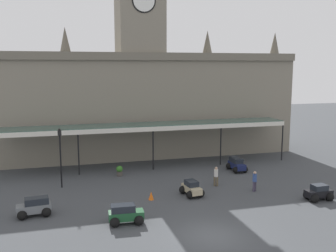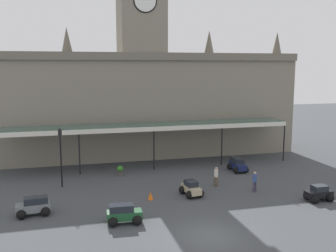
{
  "view_description": "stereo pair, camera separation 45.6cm",
  "coord_description": "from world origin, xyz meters",
  "px_view_note": "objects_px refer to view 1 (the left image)",
  "views": [
    {
      "loc": [
        -8.3,
        -20.39,
        10.08
      ],
      "look_at": [
        0.0,
        10.1,
        5.16
      ],
      "focal_mm": 41.33,
      "sensor_mm": 36.0,
      "label": 1
    },
    {
      "loc": [
        -7.85,
        -20.51,
        10.08
      ],
      "look_at": [
        0.0,
        10.1,
        5.16
      ],
      "focal_mm": 41.33,
      "sensor_mm": 36.0,
      "label": 2
    }
  ],
  "objects_px": {
    "car_black_sedan": "(319,193)",
    "traffic_cone": "(151,196)",
    "pedestrian_beside_cars": "(216,176)",
    "planter_by_canopy": "(120,171)",
    "car_grey_estate": "(34,208)",
    "car_beige_sedan": "(192,189)",
    "car_green_estate": "(125,215)",
    "pedestrian_crossing_forecourt": "(255,180)",
    "victorian_lamppost": "(60,151)",
    "car_navy_estate": "(237,165)"
  },
  "relations": [
    {
      "from": "car_black_sedan",
      "to": "traffic_cone",
      "type": "bearing_deg",
      "value": 164.68
    },
    {
      "from": "pedestrian_beside_cars",
      "to": "planter_by_canopy",
      "type": "relative_size",
      "value": 1.74
    },
    {
      "from": "car_grey_estate",
      "to": "car_black_sedan",
      "type": "height_order",
      "value": "car_grey_estate"
    },
    {
      "from": "car_black_sedan",
      "to": "car_beige_sedan",
      "type": "bearing_deg",
      "value": 158.64
    },
    {
      "from": "pedestrian_beside_cars",
      "to": "planter_by_canopy",
      "type": "bearing_deg",
      "value": 145.18
    },
    {
      "from": "car_grey_estate",
      "to": "car_black_sedan",
      "type": "distance_m",
      "value": 20.76
    },
    {
      "from": "car_black_sedan",
      "to": "planter_by_canopy",
      "type": "distance_m",
      "value": 17.22
    },
    {
      "from": "car_grey_estate",
      "to": "car_beige_sedan",
      "type": "distance_m",
      "value": 11.71
    },
    {
      "from": "car_beige_sedan",
      "to": "car_black_sedan",
      "type": "xyz_separation_m",
      "value": [
        8.98,
        -3.51,
        0.0
      ]
    },
    {
      "from": "car_green_estate",
      "to": "traffic_cone",
      "type": "xyz_separation_m",
      "value": [
        2.59,
        3.94,
        -0.24
      ]
    },
    {
      "from": "car_green_estate",
      "to": "pedestrian_crossing_forecourt",
      "type": "xyz_separation_m",
      "value": [
        11.13,
        3.7,
        0.34
      ]
    },
    {
      "from": "car_green_estate",
      "to": "car_black_sedan",
      "type": "height_order",
      "value": "car_green_estate"
    },
    {
      "from": "traffic_cone",
      "to": "planter_by_canopy",
      "type": "distance_m",
      "value": 7.22
    },
    {
      "from": "car_green_estate",
      "to": "pedestrian_beside_cars",
      "type": "height_order",
      "value": "pedestrian_beside_cars"
    },
    {
      "from": "car_grey_estate",
      "to": "car_beige_sedan",
      "type": "relative_size",
      "value": 1.09
    },
    {
      "from": "car_green_estate",
      "to": "car_black_sedan",
      "type": "xyz_separation_m",
      "value": [
        14.87,
        0.58,
        -0.06
      ]
    },
    {
      "from": "car_beige_sedan",
      "to": "pedestrian_crossing_forecourt",
      "type": "height_order",
      "value": "pedestrian_crossing_forecourt"
    },
    {
      "from": "pedestrian_crossing_forecourt",
      "to": "car_beige_sedan",
      "type": "bearing_deg",
      "value": 175.78
    },
    {
      "from": "pedestrian_beside_cars",
      "to": "traffic_cone",
      "type": "xyz_separation_m",
      "value": [
        -6.06,
        -1.89,
        -0.59
      ]
    },
    {
      "from": "victorian_lamppost",
      "to": "planter_by_canopy",
      "type": "xyz_separation_m",
      "value": [
        5.17,
        2.17,
        -2.62
      ]
    },
    {
      "from": "car_beige_sedan",
      "to": "car_black_sedan",
      "type": "bearing_deg",
      "value": -21.36
    },
    {
      "from": "car_grey_estate",
      "to": "traffic_cone",
      "type": "height_order",
      "value": "car_grey_estate"
    },
    {
      "from": "car_grey_estate",
      "to": "traffic_cone",
      "type": "xyz_separation_m",
      "value": [
        8.35,
        1.05,
        -0.24
      ]
    },
    {
      "from": "pedestrian_beside_cars",
      "to": "pedestrian_crossing_forecourt",
      "type": "bearing_deg",
      "value": -40.63
    },
    {
      "from": "car_navy_estate",
      "to": "car_black_sedan",
      "type": "height_order",
      "value": "car_navy_estate"
    },
    {
      "from": "car_navy_estate",
      "to": "car_black_sedan",
      "type": "xyz_separation_m",
      "value": [
        2.46,
        -9.21,
        -0.06
      ]
    },
    {
      "from": "car_black_sedan",
      "to": "pedestrian_crossing_forecourt",
      "type": "height_order",
      "value": "pedestrian_crossing_forecourt"
    },
    {
      "from": "car_grey_estate",
      "to": "pedestrian_beside_cars",
      "type": "relative_size",
      "value": 1.4
    },
    {
      "from": "pedestrian_crossing_forecourt",
      "to": "pedestrian_beside_cars",
      "type": "distance_m",
      "value": 3.27
    },
    {
      "from": "car_navy_estate",
      "to": "pedestrian_crossing_forecourt",
      "type": "bearing_deg",
      "value": -101.9
    },
    {
      "from": "car_black_sedan",
      "to": "traffic_cone",
      "type": "xyz_separation_m",
      "value": [
        -12.29,
        3.37,
        -0.18
      ]
    },
    {
      "from": "pedestrian_crossing_forecourt",
      "to": "victorian_lamppost",
      "type": "xyz_separation_m",
      "value": [
        -15.12,
        5.15,
        2.2
      ]
    },
    {
      "from": "car_navy_estate",
      "to": "planter_by_canopy",
      "type": "xyz_separation_m",
      "value": [
        -11.23,
        1.24,
        -0.07
      ]
    },
    {
      "from": "car_green_estate",
      "to": "planter_by_canopy",
      "type": "xyz_separation_m",
      "value": [
        1.19,
        11.03,
        -0.07
      ]
    },
    {
      "from": "pedestrian_beside_cars",
      "to": "car_beige_sedan",
      "type": "bearing_deg",
      "value": -147.74
    },
    {
      "from": "car_beige_sedan",
      "to": "pedestrian_crossing_forecourt",
      "type": "relative_size",
      "value": 1.29
    },
    {
      "from": "car_green_estate",
      "to": "pedestrian_crossing_forecourt",
      "type": "distance_m",
      "value": 11.74
    },
    {
      "from": "car_green_estate",
      "to": "car_navy_estate",
      "type": "relative_size",
      "value": 1.01
    },
    {
      "from": "traffic_cone",
      "to": "pedestrian_beside_cars",
      "type": "bearing_deg",
      "value": 17.31
    },
    {
      "from": "victorian_lamppost",
      "to": "planter_by_canopy",
      "type": "distance_m",
      "value": 6.19
    },
    {
      "from": "planter_by_canopy",
      "to": "victorian_lamppost",
      "type": "bearing_deg",
      "value": -157.23
    },
    {
      "from": "car_navy_estate",
      "to": "pedestrian_beside_cars",
      "type": "xyz_separation_m",
      "value": [
        -3.76,
        -3.95,
        0.34
      ]
    },
    {
      "from": "car_black_sedan",
      "to": "pedestrian_crossing_forecourt",
      "type": "bearing_deg",
      "value": 140.11
    },
    {
      "from": "pedestrian_beside_cars",
      "to": "planter_by_canopy",
      "type": "distance_m",
      "value": 9.1
    },
    {
      "from": "car_grey_estate",
      "to": "pedestrian_beside_cars",
      "type": "height_order",
      "value": "pedestrian_beside_cars"
    },
    {
      "from": "car_green_estate",
      "to": "pedestrian_beside_cars",
      "type": "xyz_separation_m",
      "value": [
        8.65,
        5.83,
        0.34
      ]
    },
    {
      "from": "car_grey_estate",
      "to": "car_black_sedan",
      "type": "xyz_separation_m",
      "value": [
        20.63,
        -2.31,
        -0.06
      ]
    },
    {
      "from": "pedestrian_beside_cars",
      "to": "car_black_sedan",
      "type": "bearing_deg",
      "value": -40.19
    },
    {
      "from": "pedestrian_beside_cars",
      "to": "victorian_lamppost",
      "type": "height_order",
      "value": "victorian_lamppost"
    },
    {
      "from": "car_beige_sedan",
      "to": "pedestrian_crossing_forecourt",
      "type": "bearing_deg",
      "value": -4.22
    }
  ]
}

